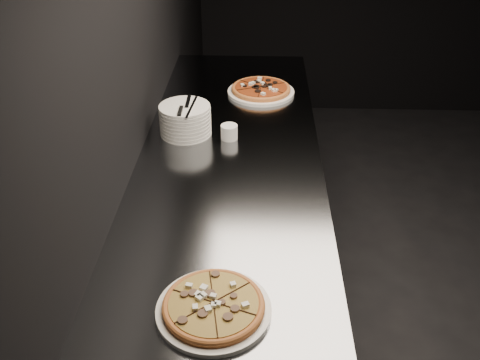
{
  "coord_description": "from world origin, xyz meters",
  "views": [
    {
      "loc": [
        -2.01,
        -1.86,
        2.01
      ],
      "look_at": [
        -2.08,
        -0.19,
        0.94
      ],
      "focal_mm": 40.0,
      "sensor_mm": 36.0,
      "label": 1
    }
  ],
  "objects_px": {
    "counter": "(231,247)",
    "cutlery": "(186,107)",
    "pizza_mushroom": "(214,307)",
    "ramekin": "(229,132)",
    "plate_stack": "(185,120)",
    "pizza_tomato": "(261,90)"
  },
  "relations": [
    {
      "from": "pizza_tomato",
      "to": "plate_stack",
      "type": "bearing_deg",
      "value": -125.97
    },
    {
      "from": "counter",
      "to": "ramekin",
      "type": "xyz_separation_m",
      "value": [
        -0.01,
        0.17,
        0.49
      ]
    },
    {
      "from": "counter",
      "to": "cutlery",
      "type": "distance_m",
      "value": 0.65
    },
    {
      "from": "pizza_tomato",
      "to": "cutlery",
      "type": "bearing_deg",
      "value": -124.24
    },
    {
      "from": "pizza_mushroom",
      "to": "ramekin",
      "type": "height_order",
      "value": "ramekin"
    },
    {
      "from": "plate_stack",
      "to": "cutlery",
      "type": "xyz_separation_m",
      "value": [
        0.01,
        -0.02,
        0.07
      ]
    },
    {
      "from": "pizza_mushroom",
      "to": "cutlery",
      "type": "bearing_deg",
      "value": 100.89
    },
    {
      "from": "pizza_tomato",
      "to": "ramekin",
      "type": "xyz_separation_m",
      "value": [
        -0.13,
        -0.49,
        0.01
      ]
    },
    {
      "from": "pizza_mushroom",
      "to": "pizza_tomato",
      "type": "relative_size",
      "value": 0.91
    },
    {
      "from": "counter",
      "to": "pizza_mushroom",
      "type": "height_order",
      "value": "pizza_mushroom"
    },
    {
      "from": "pizza_mushroom",
      "to": "plate_stack",
      "type": "relative_size",
      "value": 1.63
    },
    {
      "from": "pizza_mushroom",
      "to": "ramekin",
      "type": "distance_m",
      "value": 1.0
    },
    {
      "from": "counter",
      "to": "cutlery",
      "type": "bearing_deg",
      "value": 134.88
    },
    {
      "from": "counter",
      "to": "pizza_tomato",
      "type": "height_order",
      "value": "pizza_tomato"
    },
    {
      "from": "pizza_tomato",
      "to": "ramekin",
      "type": "distance_m",
      "value": 0.51
    },
    {
      "from": "pizza_mushroom",
      "to": "cutlery",
      "type": "xyz_separation_m",
      "value": [
        -0.2,
        1.03,
        0.12
      ]
    },
    {
      "from": "cutlery",
      "to": "pizza_tomato",
      "type": "bearing_deg",
      "value": 54.8
    },
    {
      "from": "pizza_mushroom",
      "to": "cutlery",
      "type": "relative_size",
      "value": 1.54
    },
    {
      "from": "counter",
      "to": "pizza_tomato",
      "type": "relative_size",
      "value": 6.17
    },
    {
      "from": "pizza_mushroom",
      "to": "cutlery",
      "type": "height_order",
      "value": "cutlery"
    },
    {
      "from": "pizza_mushroom",
      "to": "ramekin",
      "type": "relative_size",
      "value": 4.99
    },
    {
      "from": "ramekin",
      "to": "plate_stack",
      "type": "bearing_deg",
      "value": 167.92
    }
  ]
}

